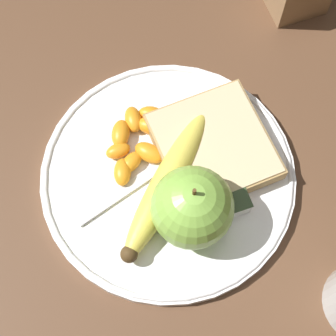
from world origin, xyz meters
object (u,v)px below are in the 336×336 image
Objects in this scene: apple at (192,207)px; banana at (167,184)px; plate at (168,176)px; jam_packet at (228,196)px; fork at (165,161)px; bread_slice at (213,146)px.

apple is 0.60× the size of banana.
jam_packet reaches higher than plate.
plate is 1.46× the size of fork.
bread_slice is 0.06m from jam_packet.
jam_packet reaches higher than fork.
banana reaches higher than bread_slice.
jam_packet is at bearing -69.34° from fork.
plate is 0.03m from banana.
banana is at bearing 61.08° from jam_packet.
plate is 0.07m from jam_packet.
bread_slice is (0.07, -0.05, -0.03)m from apple.
banana is at bearing 112.78° from bread_slice.
banana reaches higher than fork.
fork reaches higher than plate.
apple is 0.72× the size of bread_slice.
banana is 0.07m from bread_slice.
fork is 0.08m from jam_packet.
plate is 0.07m from apple.
fork is (0.07, 0.00, -0.04)m from apple.
fork is at bearing 3.07° from apple.
banana is 3.40× the size of jam_packet.
bread_slice is 2.82× the size of jam_packet.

